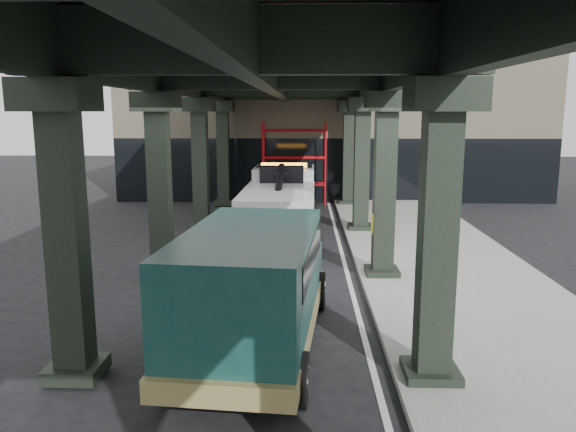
# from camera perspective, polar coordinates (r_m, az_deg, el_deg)

# --- Properties ---
(ground) EXTENTS (90.00, 90.00, 0.00)m
(ground) POSITION_cam_1_polar(r_m,az_deg,el_deg) (13.59, -0.42, -8.77)
(ground) COLOR black
(ground) RESTS_ON ground
(sidewalk) EXTENTS (5.00, 40.00, 0.15)m
(sidewalk) POSITION_cam_1_polar(r_m,az_deg,el_deg) (15.98, 16.29, -5.95)
(sidewalk) COLOR gray
(sidewalk) RESTS_ON ground
(lane_stripe) EXTENTS (0.12, 38.00, 0.01)m
(lane_stripe) POSITION_cam_1_polar(r_m,az_deg,el_deg) (15.53, 6.17, -6.32)
(lane_stripe) COLOR silver
(lane_stripe) RESTS_ON ground
(viaduct) EXTENTS (7.40, 32.00, 6.40)m
(viaduct) POSITION_cam_1_polar(r_m,az_deg,el_deg) (14.87, -1.75, 14.27)
(viaduct) COLOR black
(viaduct) RESTS_ON ground
(building) EXTENTS (22.00, 10.00, 8.00)m
(building) POSITION_cam_1_polar(r_m,az_deg,el_deg) (32.85, 4.36, 9.67)
(building) COLOR #C6B793
(building) RESTS_ON ground
(scaffolding) EXTENTS (3.08, 0.88, 4.00)m
(scaffolding) POSITION_cam_1_polar(r_m,az_deg,el_deg) (27.56, 0.65, 5.59)
(scaffolding) COLOR red
(scaffolding) RESTS_ON ground
(tow_truck) EXTENTS (2.63, 8.28, 2.70)m
(tow_truck) POSITION_cam_1_polar(r_m,az_deg,el_deg) (19.97, -0.68, 1.39)
(tow_truck) COLOR black
(tow_truck) RESTS_ON ground
(towed_van) EXTENTS (2.88, 6.18, 2.43)m
(towed_van) POSITION_cam_1_polar(r_m,az_deg,el_deg) (10.55, -3.51, -7.07)
(towed_van) COLOR #103C38
(towed_van) RESTS_ON ground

